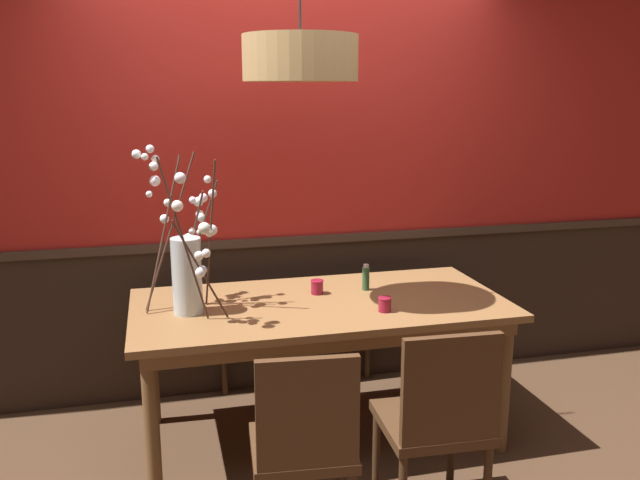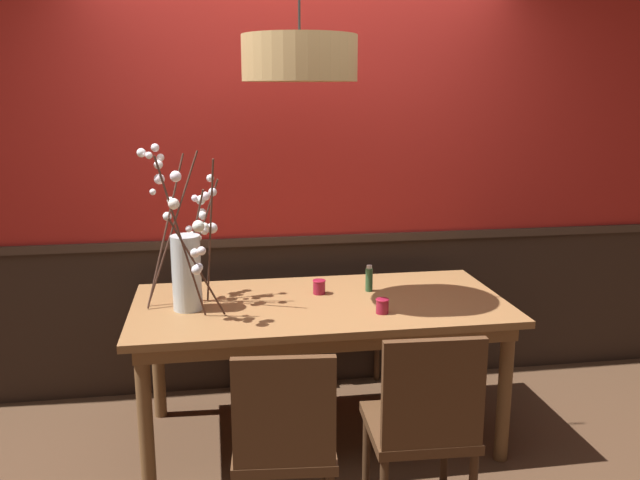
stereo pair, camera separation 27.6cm
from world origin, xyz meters
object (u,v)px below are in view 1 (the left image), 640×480
(chair_far_side_right, at_px, (329,296))
(candle_holder_nearer_edge, at_px, (317,287))
(chair_near_side_right, at_px, (438,417))
(candle_holder_nearer_center, at_px, (385,304))
(pendant_lamp, at_px, (300,58))
(chair_near_side_left, at_px, (304,442))
(chair_far_side_left, at_px, (250,298))
(condiment_bottle, at_px, (366,278))
(vase_with_blossoms, at_px, (187,264))
(dining_table, at_px, (320,316))

(chair_far_side_right, distance_m, candle_holder_nearer_edge, 0.84)
(chair_near_side_right, distance_m, candle_holder_nearer_center, 0.70)
(chair_near_side_right, relative_size, pendant_lamp, 1.03)
(chair_near_side_left, bearing_deg, candle_holder_nearer_edge, 73.45)
(pendant_lamp, bearing_deg, candle_holder_nearer_edge, 53.11)
(chair_far_side_left, bearing_deg, chair_near_side_right, -72.80)
(candle_holder_nearer_edge, xyz_separation_m, condiment_bottle, (0.28, 0.00, 0.03))
(chair_far_side_left, height_order, chair_near_side_right, chair_far_side_left)
(chair_near_side_left, xyz_separation_m, chair_far_side_left, (0.04, 1.78, 0.04))
(condiment_bottle, bearing_deg, candle_holder_nearer_edge, -178.99)
(vase_with_blossoms, relative_size, pendant_lamp, 0.90)
(dining_table, relative_size, vase_with_blossoms, 2.39)
(chair_near_side_left, bearing_deg, vase_with_blossoms, 113.01)
(dining_table, height_order, chair_far_side_right, chair_far_side_right)
(chair_far_side_right, distance_m, condiment_bottle, 0.81)
(chair_near_side_left, bearing_deg, chair_far_side_right, 72.16)
(chair_far_side_right, distance_m, candle_holder_nearer_center, 1.15)
(pendant_lamp, bearing_deg, vase_with_blossoms, 177.45)
(dining_table, distance_m, candle_holder_nearer_center, 0.38)
(dining_table, xyz_separation_m, condiment_bottle, (0.30, 0.14, 0.15))
(chair_far_side_left, distance_m, chair_near_side_right, 1.82)
(chair_far_side_left, relative_size, vase_with_blossoms, 1.19)
(chair_far_side_left, distance_m, condiment_bottle, 0.96)
(chair_far_side_right, height_order, candle_holder_nearer_edge, chair_far_side_right)
(candle_holder_nearer_edge, bearing_deg, candle_holder_nearer_center, -54.97)
(dining_table, bearing_deg, chair_near_side_left, -107.84)
(candle_holder_nearer_edge, height_order, condiment_bottle, condiment_bottle)
(chair_near_side_left, distance_m, pendant_lamp, 1.74)
(vase_with_blossoms, bearing_deg, chair_near_side_left, -66.99)
(chair_near_side_right, distance_m, vase_with_blossoms, 1.39)
(vase_with_blossoms, distance_m, candle_holder_nearer_edge, 0.74)
(vase_with_blossoms, bearing_deg, pendant_lamp, -2.55)
(candle_holder_nearer_edge, bearing_deg, chair_near_side_left, -106.55)
(chair_near_side_left, height_order, vase_with_blossoms, vase_with_blossoms)
(chair_far_side_right, distance_m, pendant_lamp, 1.78)
(chair_near_side_right, relative_size, candle_holder_nearer_edge, 11.95)
(chair_near_side_left, height_order, chair_near_side_right, chair_near_side_right)
(chair_near_side_right, relative_size, vase_with_blossoms, 1.14)
(candle_holder_nearer_edge, bearing_deg, chair_near_side_right, -74.80)
(chair_near_side_left, bearing_deg, dining_table, 72.16)
(chair_near_side_right, bearing_deg, vase_with_blossoms, 138.04)
(dining_table, relative_size, chair_far_side_left, 2.00)
(pendant_lamp, bearing_deg, chair_far_side_left, 99.26)
(chair_near_side_left, distance_m, condiment_bottle, 1.24)
(candle_holder_nearer_edge, distance_m, condiment_bottle, 0.28)
(chair_near_side_right, xyz_separation_m, candle_holder_nearer_edge, (-0.27, 1.00, 0.29))
(dining_table, relative_size, chair_near_side_right, 2.09)
(chair_far_side_left, distance_m, candle_holder_nearer_edge, 0.83)
(chair_near_side_left, distance_m, candle_holder_nearer_center, 0.93)
(chair_far_side_right, bearing_deg, condiment_bottle, -88.91)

